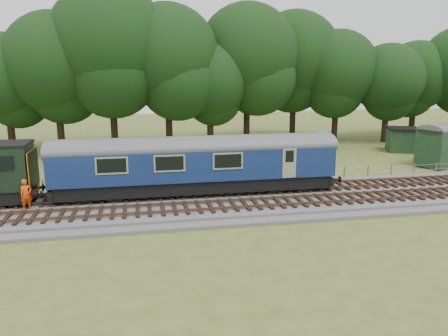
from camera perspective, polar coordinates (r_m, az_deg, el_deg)
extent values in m
plane|color=#4B5921|center=(28.20, 4.71, -4.40)|extent=(120.00, 120.00, 0.00)
cube|color=#4C4C4F|center=(28.15, 4.72, -4.06)|extent=(70.00, 7.00, 0.35)
cube|color=brown|center=(28.70, 4.36, -3.08)|extent=(66.50, 0.07, 0.14)
cube|color=brown|center=(30.03, 3.64, -2.35)|extent=(66.50, 0.07, 0.14)
cube|color=brown|center=(25.94, 6.12, -4.84)|extent=(66.50, 0.07, 0.14)
cube|color=brown|center=(27.25, 5.23, -3.95)|extent=(66.50, 0.07, 0.14)
cube|color=black|center=(28.48, -3.62, -2.00)|extent=(17.46, 2.52, 0.85)
cube|color=#0E224E|center=(28.15, -3.66, 0.81)|extent=(18.00, 2.80, 2.05)
cube|color=yellow|center=(30.68, 13.30, 0.76)|extent=(0.06, 2.74, 1.30)
cube|color=black|center=(29.86, 7.88, -1.80)|extent=(2.60, 2.00, 0.55)
cube|color=black|center=(28.43, -15.71, -2.90)|extent=(2.60, 2.00, 0.55)
cube|color=black|center=(28.95, -26.22, 0.19)|extent=(2.40, 2.55, 2.60)
cube|color=maroon|center=(29.01, -23.67, -2.79)|extent=(0.25, 2.60, 0.55)
cube|color=yellow|center=(28.66, -23.64, -0.08)|extent=(0.06, 2.55, 2.30)
imported|color=#EF4F0C|center=(27.59, -24.43, -3.19)|extent=(0.80, 0.74, 1.82)
cube|color=#17341C|center=(48.87, 22.23, 3.36)|extent=(3.54, 3.54, 2.29)
cube|color=black|center=(48.70, 22.35, 4.79)|extent=(3.89, 3.89, 0.18)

